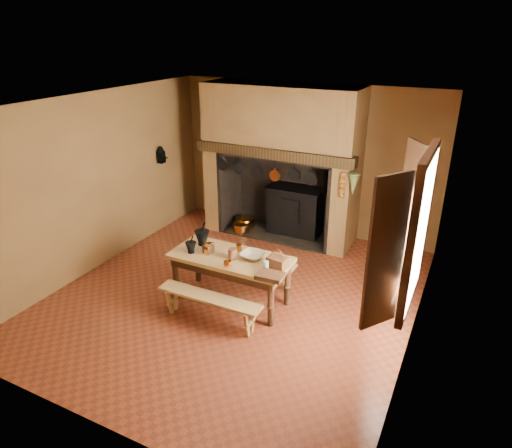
{
  "coord_description": "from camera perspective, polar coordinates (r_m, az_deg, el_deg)",
  "views": [
    {
      "loc": [
        2.86,
        -5.11,
        3.7
      ],
      "look_at": [
        0.18,
        0.3,
        1.07
      ],
      "focal_mm": 32.0,
      "sensor_mm": 36.0,
      "label": 1
    }
  ],
  "objects": [
    {
      "name": "brass_mug_a",
      "position": [
        6.46,
        -6.14,
        -3.44
      ],
      "size": [
        0.09,
        0.09,
        0.09
      ],
      "primitive_type": "cylinder",
      "rotation": [
        0.0,
        0.0,
        -0.13
      ],
      "color": "#C2792C",
      "rests_on": "work_table"
    },
    {
      "name": "floor",
      "position": [
        6.92,
        -2.49,
        -8.8
      ],
      "size": [
        5.5,
        5.5,
        0.0
      ],
      "primitive_type": "plane",
      "color": "maroon",
      "rests_on": "ground"
    },
    {
      "name": "wooden_tray",
      "position": [
        5.86,
        1.74,
        -6.48
      ],
      "size": [
        0.36,
        0.27,
        0.06
      ],
      "primitive_type": "cube",
      "rotation": [
        0.0,
        0.0,
        0.07
      ],
      "color": "#331C10",
      "rests_on": "work_table"
    },
    {
      "name": "ceiling",
      "position": [
        5.92,
        -2.97,
        14.76
      ],
      "size": [
        5.5,
        5.5,
        0.0
      ],
      "primitive_type": "plane",
      "rotation": [
        3.14,
        0.0,
        0.0
      ],
      "color": "silver",
      "rests_on": "back_wall"
    },
    {
      "name": "bench_back",
      "position": [
        7.13,
        -0.51,
        -4.94
      ],
      "size": [
        1.43,
        0.25,
        0.4
      ],
      "color": "tan",
      "rests_on": "floor"
    },
    {
      "name": "mortar_small",
      "position": [
        6.52,
        -8.13,
        -2.85
      ],
      "size": [
        0.16,
        0.16,
        0.27
      ],
      "rotation": [
        0.0,
        0.0,
        0.29
      ],
      "color": "black",
      "rests_on": "work_table"
    },
    {
      "name": "wicker_basket",
      "position": [
        6.09,
        2.71,
        -4.72
      ],
      "size": [
        0.29,
        0.23,
        0.25
      ],
      "rotation": [
        0.0,
        0.0,
        -0.16
      ],
      "color": "#552F19",
      "rests_on": "work_table"
    },
    {
      "name": "wall_right",
      "position": [
        5.61,
        20.27,
        -2.22
      ],
      "size": [
        0.02,
        5.5,
        2.8
      ],
      "primitive_type": "cube",
      "color": "olive",
      "rests_on": "floor"
    },
    {
      "name": "hanging_pans",
      "position": [
        7.97,
        1.47,
        6.44
      ],
      "size": [
        1.92,
        0.29,
        0.27
      ],
      "color": "black",
      "rests_on": "chimney_breast"
    },
    {
      "name": "bench_front",
      "position": [
        6.19,
        -5.85,
        -9.79
      ],
      "size": [
        1.48,
        0.26,
        0.42
      ],
      "color": "tan",
      "rests_on": "floor"
    },
    {
      "name": "window",
      "position": [
        5.14,
        18.49,
        -0.66
      ],
      "size": [
        0.39,
        1.75,
        1.76
      ],
      "color": "white",
      "rests_on": "wall_right"
    },
    {
      "name": "mixing_bowl",
      "position": [
        6.33,
        -0.41,
        -3.96
      ],
      "size": [
        0.34,
        0.34,
        0.08
      ],
      "primitive_type": "imported",
      "rotation": [
        0.0,
        0.0,
        -0.04
      ],
      "color": "#B4AB8A",
      "rests_on": "work_table"
    },
    {
      "name": "wall_front",
      "position": [
        4.36,
        -20.7,
        -9.99
      ],
      "size": [
        5.0,
        0.02,
        2.8
      ],
      "primitive_type": "cube",
      "color": "olive",
      "rests_on": "floor"
    },
    {
      "name": "coffee_grinder",
      "position": [
        6.49,
        -5.99,
        -3.04
      ],
      "size": [
        0.18,
        0.15,
        0.19
      ],
      "rotation": [
        0.0,
        0.0,
        -0.25
      ],
      "color": "#331C10",
      "rests_on": "work_table"
    },
    {
      "name": "stoneware_crock",
      "position": [
        6.31,
        -2.96,
        -3.73
      ],
      "size": [
        0.15,
        0.15,
        0.15
      ],
      "primitive_type": "cylinder",
      "rotation": [
        0.0,
        0.0,
        -0.3
      ],
      "color": "brown",
      "rests_on": "work_table"
    },
    {
      "name": "onion_string",
      "position": [
        7.53,
        10.71,
        4.75
      ],
      "size": [
        0.12,
        0.1,
        0.46
      ],
      "primitive_type": null,
      "color": "#AD6A20",
      "rests_on": "chimney_breast"
    },
    {
      "name": "glass_jar",
      "position": [
        6.02,
        1.25,
        -5.22
      ],
      "size": [
        0.09,
        0.09,
        0.13
      ],
      "primitive_type": "cylinder",
      "rotation": [
        0.0,
        0.0,
        0.35
      ],
      "color": "beige",
      "rests_on": "work_table"
    },
    {
      "name": "iron_range",
      "position": [
        8.71,
        4.96,
        1.75
      ],
      "size": [
        1.12,
        0.55,
        1.6
      ],
      "color": "black",
      "rests_on": "floor"
    },
    {
      "name": "chimney_breast",
      "position": [
        8.28,
        3.24,
        10.3
      ],
      "size": [
        2.95,
        0.96,
        2.8
      ],
      "color": "olive",
      "rests_on": "floor"
    },
    {
      "name": "work_table",
      "position": [
        6.46,
        -3.2,
        -4.94
      ],
      "size": [
        1.71,
        0.76,
        0.74
      ],
      "color": "tan",
      "rests_on": "floor"
    },
    {
      "name": "herb_bunch",
      "position": [
        7.47,
        12.07,
        4.89
      ],
      "size": [
        0.2,
        0.2,
        0.35
      ],
      "primitive_type": "cone",
      "rotation": [
        3.14,
        0.0,
        0.0
      ],
      "color": "#5C6A32",
      "rests_on": "chimney_breast"
    },
    {
      "name": "wall_left",
      "position": [
        7.75,
        -19.17,
        4.94
      ],
      "size": [
        0.02,
        5.5,
        2.8
      ],
      "primitive_type": "cube",
      "color": "olive",
      "rests_on": "floor"
    },
    {
      "name": "mortar_large",
      "position": [
        6.72,
        -6.75,
        -1.63
      ],
      "size": [
        0.22,
        0.22,
        0.37
      ],
      "rotation": [
        0.0,
        0.0,
        0.15
      ],
      "color": "black",
      "rests_on": "work_table"
    },
    {
      "name": "wall_coffee_mill",
      "position": [
        8.77,
        -11.81,
        8.61
      ],
      "size": [
        0.23,
        0.16,
        0.31
      ],
      "color": "black",
      "rests_on": "wall_left"
    },
    {
      "name": "back_wall",
      "position": [
        8.67,
        6.18,
        8.0
      ],
      "size": [
        5.0,
        0.02,
        2.8
      ],
      "primitive_type": "cube",
      "color": "olive",
      "rests_on": "floor"
    },
    {
      "name": "brass_mug_b",
      "position": [
        6.53,
        -2.16,
        -2.99
      ],
      "size": [
        0.11,
        0.11,
        0.09
      ],
      "primitive_type": "cylinder",
      "rotation": [
        0.0,
        0.0,
        -0.4
      ],
      "color": "#C2792C",
      "rests_on": "work_table"
    },
    {
      "name": "hearth_pans",
      "position": [
        9.05,
        -1.59,
        0.04
      ],
      "size": [
        0.51,
        0.62,
        0.2
      ],
      "color": "#C2792C",
      "rests_on": "floor"
    },
    {
      "name": "brass_cup",
      "position": [
        6.1,
        -3.56,
        -5.05
      ],
      "size": [
        0.14,
        0.14,
        0.09
      ],
      "primitive_type": "imported",
      "rotation": [
        0.0,
        0.0,
        0.26
      ],
      "color": "#C2792C",
      "rests_on": "work_table"
    }
  ]
}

